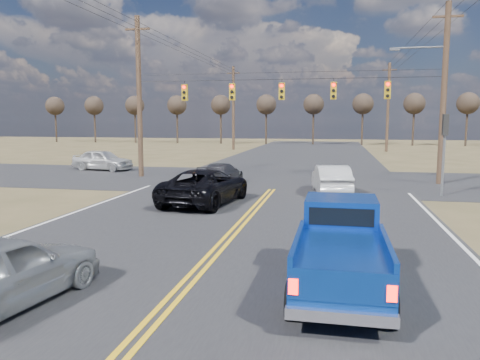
% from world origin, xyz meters
% --- Properties ---
extents(ground, '(160.00, 160.00, 0.00)m').
position_xyz_m(ground, '(0.00, 0.00, 0.00)').
color(ground, brown).
rests_on(ground, ground).
extents(road_main, '(14.00, 120.00, 0.02)m').
position_xyz_m(road_main, '(0.00, 10.00, 0.00)').
color(road_main, '#28282B').
rests_on(road_main, ground).
extents(road_cross, '(120.00, 12.00, 0.02)m').
position_xyz_m(road_cross, '(0.00, 18.00, 0.00)').
color(road_cross, '#28282B').
rests_on(road_cross, ground).
extents(signal_gantry, '(19.60, 4.83, 10.00)m').
position_xyz_m(signal_gantry, '(0.50, 17.79, 5.06)').
color(signal_gantry, '#473323').
rests_on(signal_gantry, ground).
extents(utility_poles, '(19.60, 58.32, 10.00)m').
position_xyz_m(utility_poles, '(0.00, 17.00, 5.23)').
color(utility_poles, '#473323').
rests_on(utility_poles, ground).
extents(treeline, '(87.00, 117.80, 7.40)m').
position_xyz_m(treeline, '(0.00, 26.96, 5.70)').
color(treeline, '#33261C').
rests_on(treeline, ground).
extents(pickup_truck, '(1.97, 4.87, 1.83)m').
position_xyz_m(pickup_truck, '(3.31, -0.06, 0.89)').
color(pickup_truck, black).
rests_on(pickup_truck, ground).
extents(silver_suv, '(2.40, 4.55, 1.47)m').
position_xyz_m(silver_suv, '(-3.11, -2.38, 0.74)').
color(silver_suv, gray).
rests_on(silver_suv, ground).
extents(black_suv, '(3.22, 5.75, 1.52)m').
position_xyz_m(black_suv, '(-2.32, 9.41, 0.76)').
color(black_suv, black).
rests_on(black_suv, ground).
extents(white_car_queue, '(2.11, 4.55, 1.44)m').
position_xyz_m(white_car_queue, '(3.01, 13.27, 0.72)').
color(white_car_queue, '#B8B8B8').
rests_on(white_car_queue, ground).
extents(dgrey_car_queue, '(1.92, 4.29, 1.22)m').
position_xyz_m(dgrey_car_queue, '(-3.10, 15.50, 0.61)').
color(dgrey_car_queue, '#36363B').
rests_on(dgrey_car_queue, ground).
extents(cross_car_west, '(2.47, 4.66, 1.51)m').
position_xyz_m(cross_car_west, '(-13.27, 21.03, 0.76)').
color(cross_car_west, beige).
rests_on(cross_car_west, ground).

